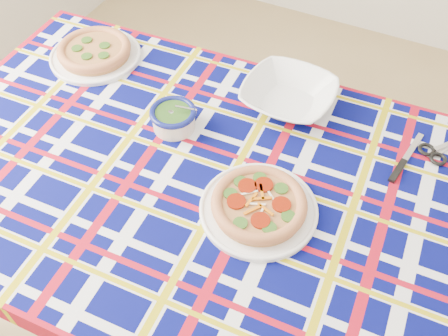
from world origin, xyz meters
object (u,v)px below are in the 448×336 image
at_px(main_focaccia_plate, 259,204).
at_px(serving_bowl, 288,96).
at_px(dining_table, 200,193).
at_px(pesto_bowl, 173,117).

relative_size(main_focaccia_plate, serving_bowl, 1.13).
bearing_deg(dining_table, pesto_bowl, 136.49).
distance_m(pesto_bowl, serving_bowl, 0.34).
distance_m(main_focaccia_plate, pesto_bowl, 0.37).
bearing_deg(dining_table, main_focaccia_plate, -13.47).
distance_m(main_focaccia_plate, serving_bowl, 0.40).
bearing_deg(main_focaccia_plate, serving_bowl, 101.52).
xyz_separation_m(dining_table, pesto_bowl, (-0.15, 0.13, 0.11)).
bearing_deg(main_focaccia_plate, dining_table, 169.24).
height_order(dining_table, main_focaccia_plate, main_focaccia_plate).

